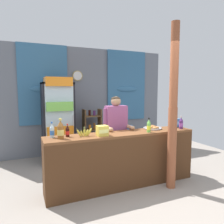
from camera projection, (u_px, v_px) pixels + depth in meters
ground_plane at (109, 173)px, 4.34m from camera, size 7.25×7.25×0.00m
back_wall_curtained at (85, 99)px, 5.77m from camera, size 4.76×0.22×2.84m
stall_counter at (125, 155)px, 3.63m from camera, size 2.71×0.48×0.96m
timber_post at (173, 111)px, 3.56m from camera, size 0.18×0.15×2.82m
drink_fridge at (58, 116)px, 4.90m from camera, size 0.70×0.69×1.99m
bottle_shelf_rack at (92, 130)px, 5.60m from camera, size 0.48×0.28×1.20m
plastic_lawn_chair at (123, 139)px, 5.24m from camera, size 0.56×0.56×0.86m
shopkeeper at (116, 126)px, 4.09m from camera, size 0.52×0.42×1.58m
soda_bottle_iced_tea at (61, 130)px, 3.22m from camera, size 0.10×0.10×0.32m
soda_bottle_lime_soda at (149, 126)px, 3.72m from camera, size 0.07×0.07×0.26m
soda_bottle_grape_soda at (181, 123)px, 4.05m from camera, size 0.07×0.07×0.25m
soda_bottle_water at (52, 131)px, 3.29m from camera, size 0.07×0.07×0.25m
soda_bottle_cola at (67, 131)px, 3.35m from camera, size 0.06×0.06×0.21m
snack_box_biscuit at (174, 123)px, 4.28m from camera, size 0.20×0.13×0.17m
snack_box_instant_noodle at (102, 131)px, 3.43m from camera, size 0.18×0.15×0.17m
pastry_tray at (152, 128)px, 4.05m from camera, size 0.35×0.35×0.06m
banana_bunch at (85, 133)px, 3.38m from camera, size 0.28×0.04×0.16m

